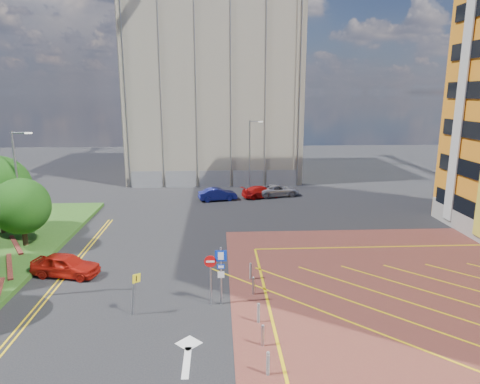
{
  "coord_description": "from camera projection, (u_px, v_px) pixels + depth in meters",
  "views": [
    {
      "loc": [
        0.41,
        -19.89,
        11.02
      ],
      "look_at": [
        1.6,
        2.82,
        5.71
      ],
      "focal_mm": 32.0,
      "sensor_mm": 36.0,
      "label": 1
    }
  ],
  "objects": [
    {
      "name": "warning_sign",
      "position": [
        134.0,
        289.0,
        21.4
      ],
      "size": [
        0.56,
        0.38,
        2.25
      ],
      "color": "#9EA0A8",
      "rests_on": "ground"
    },
    {
      "name": "sign_cluster",
      "position": [
        217.0,
        270.0,
        22.36
      ],
      "size": [
        1.17,
        0.12,
        3.2
      ],
      "color": "#9EA0A8",
      "rests_on": "ground"
    },
    {
      "name": "lamp_back",
      "position": [
        250.0,
        153.0,
        48.28
      ],
      "size": [
        1.53,
        0.16,
        8.0
      ],
      "color": "#9EA0A8",
      "rests_on": "ground"
    },
    {
      "name": "car_red_back",
      "position": [
        262.0,
        192.0,
        45.84
      ],
      "size": [
        4.64,
        2.98,
        1.25
      ],
      "primitive_type": "imported",
      "rotation": [
        0.0,
        0.0,
        1.88
      ],
      "color": "red",
      "rests_on": "ground"
    },
    {
      "name": "construction_building",
      "position": [
        214.0,
        93.0,
        58.23
      ],
      "size": [
        21.2,
        19.2,
        22.0
      ],
      "primitive_type": "cube",
      "color": "#A89C89",
      "rests_on": "ground"
    },
    {
      "name": "forecourt",
      "position": [
        477.0,
        306.0,
        22.54
      ],
      "size": [
        26.0,
        26.0,
        0.02
      ],
      "primitive_type": "cube",
      "color": "brown",
      "rests_on": "ground"
    },
    {
      "name": "construction_fence",
      "position": [
        223.0,
        179.0,
        50.83
      ],
      "size": [
        21.6,
        0.06,
        2.0
      ],
      "primitive_type": "cube",
      "color": "gray",
      "rests_on": "ground"
    },
    {
      "name": "tree_c",
      "position": [
        21.0,
        206.0,
        30.14
      ],
      "size": [
        4.0,
        4.0,
        4.9
      ],
      "color": "#3D2B1C",
      "rests_on": "grass_bed"
    },
    {
      "name": "lamp_left_far",
      "position": [
        18.0,
        180.0,
        31.7
      ],
      "size": [
        1.53,
        0.16,
        8.0
      ],
      "color": "#9EA0A8",
      "rests_on": "grass_bed"
    },
    {
      "name": "car_silver_back",
      "position": [
        278.0,
        190.0,
        46.48
      ],
      "size": [
        4.99,
        3.14,
        1.28
      ],
      "primitive_type": "imported",
      "rotation": [
        0.0,
        0.0,
        1.8
      ],
      "color": "#B6B6BE",
      "rests_on": "ground"
    },
    {
      "name": "car_red_left",
      "position": [
        66.0,
        265.0,
        26.19
      ],
      "size": [
        4.41,
        2.55,
        1.41
      ],
      "primitive_type": "imported",
      "rotation": [
        0.0,
        0.0,
        1.34
      ],
      "color": "red",
      "rests_on": "ground"
    },
    {
      "name": "bollard_row",
      "position": [
        260.0,
        321.0,
        20.22
      ],
      "size": [
        0.14,
        11.14,
        0.9
      ],
      "color": "#9EA0A8",
      "rests_on": "forecourt"
    },
    {
      "name": "car_blue_back",
      "position": [
        218.0,
        194.0,
        44.58
      ],
      "size": [
        4.18,
        2.21,
        1.31
      ],
      "primitive_type": "imported",
      "rotation": [
        0.0,
        0.0,
        1.79
      ],
      "color": "navy",
      "rests_on": "ground"
    },
    {
      "name": "ground",
      "position": [
        212.0,
        314.0,
        21.83
      ],
      "size": [
        140.0,
        140.0,
        0.0
      ],
      "primitive_type": "plane",
      "color": "black",
      "rests_on": "ground"
    }
  ]
}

